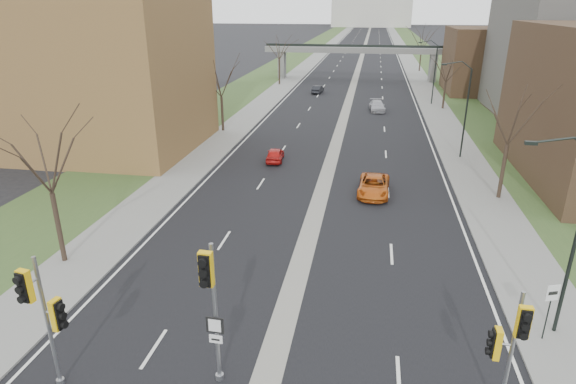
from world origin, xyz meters
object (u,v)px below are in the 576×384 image
(signal_pole_left, at_px, (44,308))
(signal_pole_median, at_px, (211,293))
(car_right_near, at_px, (374,186))
(speed_limit_sign, at_px, (550,302))
(car_left_far, at_px, (318,89))
(signal_pole_right, at_px, (509,341))
(car_left_near, at_px, (275,154))
(car_right_mid, at_px, (377,106))

(signal_pole_left, xyz_separation_m, signal_pole_median, (5.70, 1.17, 0.49))
(signal_pole_left, xyz_separation_m, car_right_near, (11.37, 22.03, -2.89))
(speed_limit_sign, distance_m, car_left_far, 61.51)
(signal_pole_median, height_order, signal_pole_right, signal_pole_median)
(car_left_far, distance_m, car_right_near, 44.19)
(car_left_near, relative_size, car_left_far, 0.98)
(car_left_near, distance_m, car_left_far, 36.41)
(car_left_near, height_order, car_right_mid, car_right_mid)
(signal_pole_right, bearing_deg, car_right_near, 102.09)
(car_left_far, xyz_separation_m, car_right_mid, (9.42, -12.38, 0.07))
(signal_pole_median, relative_size, signal_pole_right, 1.15)
(signal_pole_left, xyz_separation_m, car_left_far, (2.19, 65.26, -2.96))
(car_left_near, bearing_deg, signal_pole_left, 80.04)
(car_right_mid, bearing_deg, car_right_near, -95.77)
(signal_pole_right, distance_m, car_right_near, 21.36)
(speed_limit_sign, height_order, car_right_near, speed_limit_sign)
(speed_limit_sign, relative_size, car_right_near, 0.55)
(signal_pole_left, relative_size, car_left_near, 1.51)
(speed_limit_sign, distance_m, car_left_near, 28.03)
(signal_pole_right, bearing_deg, signal_pole_median, -178.97)
(signal_pole_median, xyz_separation_m, signal_pole_right, (9.96, 0.10, -0.75))
(signal_pole_right, distance_m, car_left_near, 30.71)
(signal_pole_left, height_order, signal_pole_median, signal_pole_median)
(car_left_far, bearing_deg, signal_pole_right, 108.49)
(car_left_near, bearing_deg, signal_pole_right, 110.48)
(car_right_near, bearing_deg, signal_pole_median, -102.83)
(car_left_near, xyz_separation_m, car_right_near, (8.94, -6.82, 0.06))
(signal_pole_median, xyz_separation_m, car_right_mid, (5.91, 51.71, -3.39))
(car_right_near, bearing_deg, car_right_mid, 91.95)
(signal_pole_median, distance_m, car_right_near, 21.89)
(signal_pole_right, bearing_deg, car_right_mid, 94.92)
(signal_pole_median, relative_size, car_right_mid, 1.26)
(speed_limit_sign, distance_m, car_right_near, 17.63)
(signal_pole_right, height_order, car_right_near, signal_pole_right)
(signal_pole_median, relative_size, car_left_far, 1.58)
(speed_limit_sign, height_order, car_left_far, speed_limit_sign)
(signal_pole_median, height_order, car_left_far, signal_pole_median)
(signal_pole_right, xyz_separation_m, car_right_near, (-4.28, 20.76, -2.64))
(signal_pole_left, distance_m, car_right_mid, 54.22)
(signal_pole_right, distance_m, car_left_far, 65.45)
(signal_pole_median, distance_m, speed_limit_sign, 13.94)
(signal_pole_left, height_order, car_left_near, signal_pole_left)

